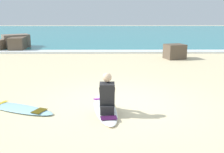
# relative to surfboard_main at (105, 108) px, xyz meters

# --- Properties ---
(ground_plane) EXTENTS (80.00, 80.00, 0.00)m
(ground_plane) POSITION_rel_surfboard_main_xyz_m (0.37, 0.47, -0.04)
(ground_plane) COLOR beige
(sea) EXTENTS (80.00, 28.00, 0.10)m
(sea) POSITION_rel_surfboard_main_xyz_m (0.37, 23.10, 0.01)
(sea) COLOR teal
(sea) RESTS_ON ground
(breaking_foam) EXTENTS (80.00, 0.90, 0.11)m
(breaking_foam) POSITION_rel_surfboard_main_xyz_m (0.37, 9.40, 0.02)
(breaking_foam) COLOR white
(breaking_foam) RESTS_ON ground
(surfboard_main) EXTENTS (0.81, 2.30, 0.08)m
(surfboard_main) POSITION_rel_surfboard_main_xyz_m (0.00, 0.00, 0.00)
(surfboard_main) COLOR white
(surfboard_main) RESTS_ON ground
(surfer_seated) EXTENTS (0.37, 0.70, 0.95)m
(surfer_seated) POSITION_rel_surfboard_main_xyz_m (0.06, -0.32, 0.40)
(surfer_seated) COLOR #232326
(surfer_seated) RESTS_ON surfboard_main
(surfboard_spare_near) EXTENTS (2.11, 1.34, 0.08)m
(surfboard_spare_near) POSITION_rel_surfboard_main_xyz_m (-2.17, 0.02, 0.00)
(surfboard_spare_near) COLOR #9ED1E5
(surfboard_spare_near) RESTS_ON ground
(rock_outcrop_distant) EXTENTS (2.70, 2.64, 0.91)m
(rock_outcrop_distant) POSITION_rel_surfboard_main_xyz_m (-6.09, 10.63, 0.38)
(rock_outcrop_distant) COLOR brown
(rock_outcrop_distant) RESTS_ON ground
(shoreline_rock) EXTENTS (1.12, 1.02, 0.74)m
(shoreline_rock) POSITION_rel_surfboard_main_xyz_m (3.45, 7.27, 0.33)
(shoreline_rock) COLOR brown
(shoreline_rock) RESTS_ON ground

